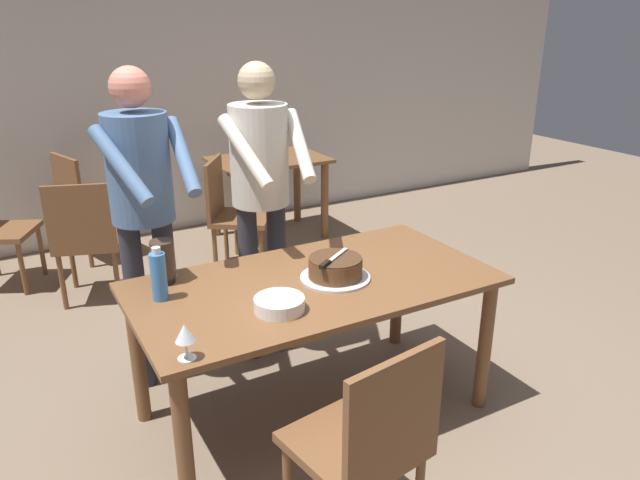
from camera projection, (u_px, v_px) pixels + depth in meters
The scene contains 16 objects.
ground_plane at pixel (315, 411), 3.14m from camera, with size 14.00×14.00×0.00m, color #7A6651.
back_wall at pixel (139, 86), 5.28m from camera, with size 10.00×0.12×2.70m, color beige.
main_dining_table at pixel (314, 299), 2.91m from camera, with size 1.73×0.90×0.75m.
cake_on_platter at pixel (335, 269), 2.87m from camera, with size 0.34×0.34×0.11m.
cake_knife at pixel (329, 262), 2.79m from camera, with size 0.24×0.17×0.02m.
plate_stack at pixel (279, 304), 2.57m from camera, with size 0.22×0.22×0.06m.
wine_glass_near at pixel (185, 334), 2.18m from camera, with size 0.08×0.08×0.14m.
water_bottle at pixel (159, 276), 2.64m from camera, with size 0.07×0.07×0.25m.
hurricane_lamp at pixel (163, 262), 2.81m from camera, with size 0.11×0.11×0.21m.
person_cutting_cake at pixel (261, 182), 3.31m from camera, with size 0.47×0.55×1.72m.
person_standing_beside at pixel (143, 197), 3.04m from camera, with size 0.46×0.57×1.72m.
chair_near_side at pixel (368, 441), 2.18m from camera, with size 0.50×0.50×0.90m.
background_table at pixel (269, 176), 5.40m from camera, with size 1.00×0.70×0.74m.
background_chair_1 at pixel (86, 202), 4.93m from camera, with size 0.55×0.55×0.90m.
background_chair_2 at pixel (87, 237), 4.18m from camera, with size 0.56×0.56×0.90m.
background_chair_3 at pixel (232, 211), 4.73m from camera, with size 0.61×0.61×0.90m.
Camera 1 is at (-1.25, -2.29, 1.95)m, focal length 33.63 mm.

